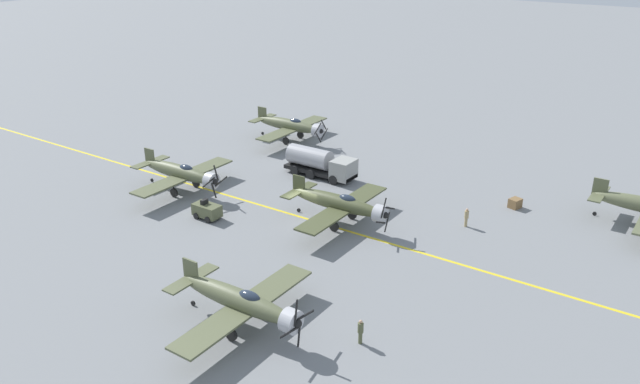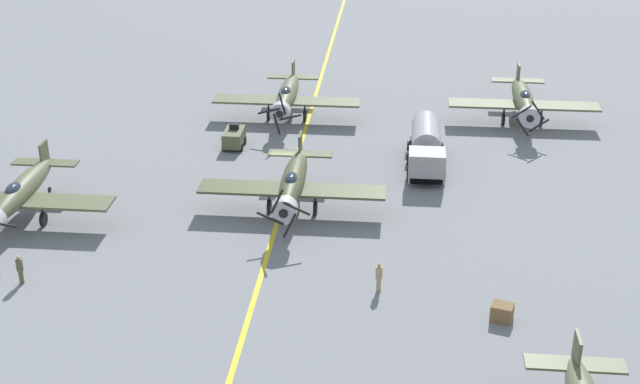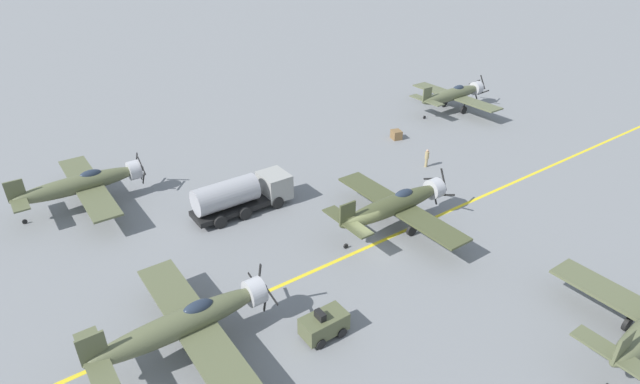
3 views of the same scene
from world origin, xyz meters
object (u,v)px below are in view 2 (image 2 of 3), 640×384
object	(u,v)px
airplane_near_center	(287,96)
airplane_mid_center	(293,183)
airplane_near_left	(523,100)
tow_tractor	(234,137)
airplane_mid_right	(19,193)
fuel_tanker	(426,148)
ground_crew_walking	(379,276)
ground_crew_inspecting	(20,268)
supply_crate_by_tanker	(502,312)

from	to	relation	value
airplane_near_center	airplane_mid_center	distance (m)	17.33
airplane_near_left	tow_tractor	size ratio (longest dim) A/B	4.62
airplane_mid_right	tow_tractor	size ratio (longest dim) A/B	4.62
airplane_near_center	tow_tractor	bearing A→B (deg)	53.06
airplane_near_left	airplane_mid_right	world-z (taller)	airplane_mid_right
fuel_tanker	ground_crew_walking	size ratio (longest dim) A/B	4.60
ground_crew_walking	ground_crew_inspecting	world-z (taller)	same
airplane_mid_center	fuel_tanker	world-z (taller)	airplane_mid_center
airplane_near_left	airplane_mid_right	xyz separation A→B (m)	(33.48, 21.06, 0.00)
tow_tractor	ground_crew_walking	xyz separation A→B (m)	(-11.68, 20.12, 0.16)
fuel_tanker	airplane_near_center	bearing A→B (deg)	-38.98
airplane_near_left	fuel_tanker	bearing A→B (deg)	57.36
airplane_near_left	supply_crate_by_tanker	world-z (taller)	airplane_near_left
airplane_mid_center	ground_crew_inspecting	bearing A→B (deg)	20.73
ground_crew_walking	supply_crate_by_tanker	bearing A→B (deg)	160.60
supply_crate_by_tanker	ground_crew_walking	bearing A→B (deg)	-19.40
airplane_mid_right	tow_tractor	world-z (taller)	airplane_mid_right
airplane_mid_right	supply_crate_by_tanker	bearing A→B (deg)	164.06
airplane_mid_right	fuel_tanker	distance (m)	27.90
tow_tractor	fuel_tanker	bearing A→B (deg)	169.87
fuel_tanker	ground_crew_walking	world-z (taller)	fuel_tanker
ground_crew_walking	supply_crate_by_tanker	distance (m)	6.87
airplane_mid_right	ground_crew_inspecting	bearing A→B (deg)	112.08
ground_crew_walking	airplane_mid_right	bearing A→B (deg)	-15.51
airplane_mid_right	tow_tractor	distance (m)	17.74
airplane_mid_center	ground_crew_walking	world-z (taller)	airplane_mid_center
airplane_mid_center	supply_crate_by_tanker	size ratio (longest dim) A/B	10.95
airplane_near_center	airplane_mid_center	bearing A→B (deg)	88.16
tow_tractor	ground_crew_walking	bearing A→B (deg)	120.14
airplane_mid_right	fuel_tanker	world-z (taller)	airplane_mid_right
ground_crew_inspecting	airplane_near_center	bearing A→B (deg)	-112.46
airplane_near_left	supply_crate_by_tanker	bearing A→B (deg)	88.07
airplane_near_center	tow_tractor	world-z (taller)	airplane_near_center
airplane_mid_right	airplane_near_center	size ratio (longest dim) A/B	1.00
airplane_near_center	airplane_mid_center	xyz separation A→B (m)	(-2.54, 17.14, 0.00)
airplane_near_center	airplane_mid_right	bearing A→B (deg)	44.53
airplane_near_left	airplane_mid_center	distance (m)	24.42
airplane_near_center	ground_crew_walking	size ratio (longest dim) A/B	6.91
airplane_mid_right	ground_crew_walking	bearing A→B (deg)	164.94
ground_crew_walking	supply_crate_by_tanker	xyz separation A→B (m)	(-6.47, 2.28, -0.49)
airplane_near_center	fuel_tanker	world-z (taller)	airplane_near_center
airplane_mid_right	airplane_mid_center	size ratio (longest dim) A/B	1.00
ground_crew_inspecting	tow_tractor	bearing A→B (deg)	-111.11
airplane_near_left	ground_crew_walking	world-z (taller)	airplane_near_left
ground_crew_walking	airplane_near_center	bearing A→B (deg)	-72.44
airplane_near_center	airplane_mid_center	size ratio (longest dim) A/B	1.00
airplane_near_left	tow_tractor	distance (m)	23.60
supply_crate_by_tanker	ground_crew_inspecting	bearing A→B (deg)	-2.76
tow_tractor	airplane_mid_right	bearing A→B (deg)	51.31
airplane_near_center	ground_crew_inspecting	bearing A→B (deg)	57.27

